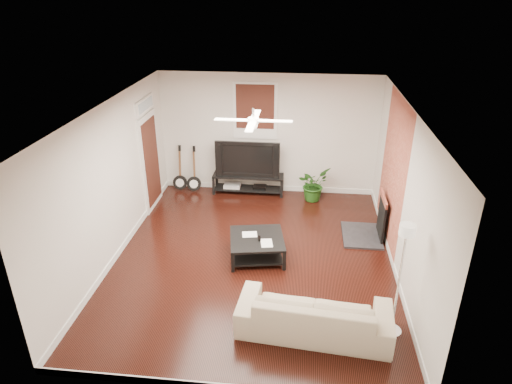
% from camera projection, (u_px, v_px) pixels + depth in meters
% --- Properties ---
extents(room, '(5.01, 6.01, 2.81)m').
position_uv_depth(room, '(253.00, 189.00, 7.70)').
color(room, black).
rests_on(room, ground).
extents(brick_accent, '(0.02, 2.20, 2.80)m').
position_uv_depth(brick_accent, '(393.00, 172.00, 8.36)').
color(brick_accent, '#B34E39').
rests_on(brick_accent, floor).
extents(fireplace, '(0.80, 1.10, 0.92)m').
position_uv_depth(fireplace, '(372.00, 216.00, 8.78)').
color(fireplace, black).
rests_on(fireplace, floor).
extents(window_back, '(1.00, 0.06, 1.30)m').
position_uv_depth(window_back, '(255.00, 111.00, 10.17)').
color(window_back, '#3A170F').
rests_on(window_back, wall_back).
extents(door_left, '(0.08, 1.00, 2.50)m').
position_uv_depth(door_left, '(150.00, 153.00, 9.71)').
color(door_left, white).
rests_on(door_left, wall_left).
extents(tv_stand, '(1.66, 0.44, 0.46)m').
position_uv_depth(tv_stand, '(248.00, 184.00, 10.74)').
color(tv_stand, black).
rests_on(tv_stand, floor).
extents(tv, '(1.49, 0.20, 0.86)m').
position_uv_depth(tv, '(248.00, 157.00, 10.48)').
color(tv, black).
rests_on(tv, tv_stand).
extents(coffee_table, '(1.11, 1.11, 0.40)m').
position_uv_depth(coffee_table, '(257.00, 247.00, 8.25)').
color(coffee_table, black).
rests_on(coffee_table, floor).
extents(sofa, '(2.25, 1.05, 0.64)m').
position_uv_depth(sofa, '(314.00, 313.00, 6.44)').
color(sofa, '#C3A892').
rests_on(sofa, floor).
extents(floor_lamp, '(0.32, 0.32, 1.78)m').
position_uv_depth(floor_lamp, '(399.00, 281.00, 6.18)').
color(floor_lamp, silver).
rests_on(floor_lamp, floor).
extents(potted_plant, '(0.90, 0.92, 0.78)m').
position_uv_depth(potted_plant, '(313.00, 184.00, 10.34)').
color(potted_plant, '#205217').
rests_on(potted_plant, floor).
extents(guitar_left, '(0.35, 0.26, 1.11)m').
position_uv_depth(guitar_left, '(179.00, 169.00, 10.74)').
color(guitar_left, black).
rests_on(guitar_left, floor).
extents(guitar_right, '(0.38, 0.29, 1.11)m').
position_uv_depth(guitar_right, '(193.00, 170.00, 10.68)').
color(guitar_right, black).
rests_on(guitar_right, floor).
extents(ceiling_fan, '(1.24, 1.24, 0.32)m').
position_uv_depth(ceiling_fan, '(253.00, 120.00, 7.19)').
color(ceiling_fan, white).
rests_on(ceiling_fan, ceiling).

